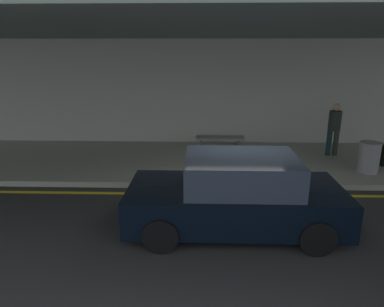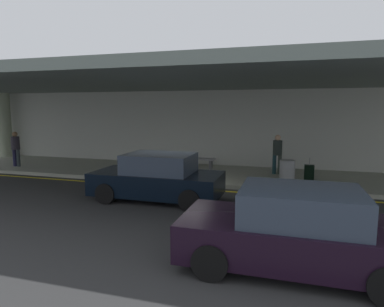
{
  "view_description": "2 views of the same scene",
  "coord_description": "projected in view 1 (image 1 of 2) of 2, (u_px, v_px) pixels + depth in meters",
  "views": [
    {
      "loc": [
        -0.82,
        -7.27,
        3.4
      ],
      "look_at": [
        -1.08,
        1.55,
        0.78
      ],
      "focal_mm": 32.46,
      "sensor_mm": 36.0,
      "label": 1
    },
    {
      "loc": [
        3.83,
        -10.65,
        2.9
      ],
      "look_at": [
        0.27,
        1.36,
        1.21
      ],
      "focal_mm": 30.91,
      "sensor_mm": 36.0,
      "label": 2
    }
  ],
  "objects": [
    {
      "name": "sidewalk",
      "position": [
        228.0,
        161.0,
        10.86
      ],
      "size": [
        26.0,
        4.2,
        0.15
      ],
      "primitive_type": "cube",
      "color": "#9A9C8C",
      "rests_on": "ground"
    },
    {
      "name": "ceiling_overhang",
      "position": [
        234.0,
        29.0,
        9.28
      ],
      "size": [
        28.0,
        13.2,
        0.3
      ],
      "primitive_type": "cube",
      "color": "slate",
      "rests_on": "support_column_far_left"
    },
    {
      "name": "lane_stripe_yellow",
      "position": [
        235.0,
        195.0,
        8.52
      ],
      "size": [
        26.0,
        0.14,
        0.01
      ],
      "primitive_type": "cube",
      "color": "yellow",
      "rests_on": "ground"
    },
    {
      "name": "terminal_back_wall",
      "position": [
        225.0,
        94.0,
        12.5
      ],
      "size": [
        26.0,
        0.3,
        3.8
      ],
      "primitive_type": "cube",
      "color": "#B6B7AD",
      "rests_on": "ground"
    },
    {
      "name": "person_waiting_for_ride",
      "position": [
        334.0,
        126.0,
        10.98
      ],
      "size": [
        0.38,
        0.38,
        1.68
      ],
      "rotation": [
        0.0,
        0.0,
        5.36
      ],
      "color": "#122B31",
      "rests_on": "sidewalk"
    },
    {
      "name": "trash_bin_steel",
      "position": [
        369.0,
        157.0,
        9.58
      ],
      "size": [
        0.56,
        0.56,
        0.85
      ],
      "primitive_type": "cylinder",
      "color": "gray",
      "rests_on": "sidewalk"
    },
    {
      "name": "car_black",
      "position": [
        236.0,
        196.0,
        6.7
      ],
      "size": [
        4.1,
        1.92,
        1.5
      ],
      "rotation": [
        0.0,
        0.0,
        3.07
      ],
      "color": "black",
      "rests_on": "ground"
    },
    {
      "name": "ground_plane",
      "position": [
        237.0,
        206.0,
        7.91
      ],
      "size": [
        60.0,
        60.0,
        0.0
      ],
      "primitive_type": "plane",
      "color": "#2B2B2B"
    },
    {
      "name": "bench_metal",
      "position": [
        220.0,
        141.0,
        11.62
      ],
      "size": [
        1.6,
        0.5,
        0.48
      ],
      "color": "slate",
      "rests_on": "sidewalk"
    }
  ]
}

